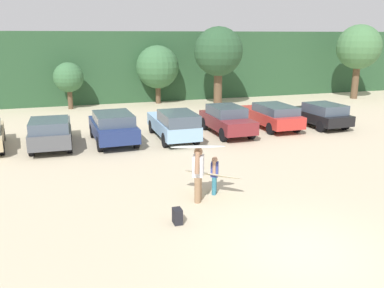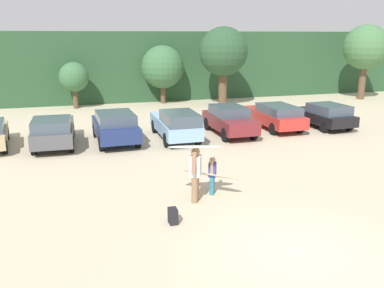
{
  "view_description": "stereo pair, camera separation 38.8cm",
  "coord_description": "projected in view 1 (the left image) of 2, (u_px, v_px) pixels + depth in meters",
  "views": [
    {
      "loc": [
        -5.48,
        -7.94,
        5.23
      ],
      "look_at": [
        -0.54,
        7.4,
        0.93
      ],
      "focal_mm": 38.42,
      "sensor_mm": 36.0,
      "label": 1
    },
    {
      "loc": [
        -5.11,
        -8.05,
        5.23
      ],
      "look_at": [
        -0.54,
        7.4,
        0.93
      ],
      "focal_mm": 38.42,
      "sensor_mm": 36.0,
      "label": 2
    }
  ],
  "objects": [
    {
      "name": "backpack_dropped",
      "position": [
        177.0,
        216.0,
        11.69
      ],
      "size": [
        0.24,
        0.34,
        0.45
      ],
      "color": "black",
      "rests_on": "ground_plane"
    },
    {
      "name": "hillside_ridge",
      "position": [
        121.0,
        63.0,
        37.36
      ],
      "size": [
        108.0,
        12.0,
        5.48
      ],
      "primitive_type": "cube",
      "color": "#284C2D",
      "rests_on": "ground_plane"
    },
    {
      "name": "parked_car_sky_blue",
      "position": [
        174.0,
        124.0,
        20.86
      ],
      "size": [
        1.81,
        4.78,
        1.57
      ],
      "rotation": [
        0.0,
        0.0,
        1.56
      ],
      "color": "#84ADD1",
      "rests_on": "ground_plane"
    },
    {
      "name": "parked_car_black",
      "position": [
        320.0,
        114.0,
        23.93
      ],
      "size": [
        2.03,
        4.19,
        1.4
      ],
      "rotation": [
        0.0,
        0.0,
        1.62
      ],
      "color": "black",
      "rests_on": "ground_plane"
    },
    {
      "name": "tree_center_right",
      "position": [
        69.0,
        78.0,
        29.3
      ],
      "size": [
        2.12,
        2.12,
        3.34
      ],
      "color": "brown",
      "rests_on": "ground_plane"
    },
    {
      "name": "parked_car_navy",
      "position": [
        113.0,
        127.0,
        20.25
      ],
      "size": [
        2.03,
        4.32,
        1.55
      ],
      "rotation": [
        0.0,
        0.0,
        1.6
      ],
      "color": "navy",
      "rests_on": "ground_plane"
    },
    {
      "name": "parked_car_red",
      "position": [
        271.0,
        115.0,
        23.55
      ],
      "size": [
        1.85,
        4.71,
        1.41
      ],
      "rotation": [
        0.0,
        0.0,
        1.58
      ],
      "color": "#B72D28",
      "rests_on": "ground_plane"
    },
    {
      "name": "surfboard_cream",
      "position": [
        212.0,
        175.0,
        13.8
      ],
      "size": [
        1.9,
        1.79,
        0.3
      ],
      "rotation": [
        0.0,
        0.0,
        2.41
      ],
      "color": "beige"
    },
    {
      "name": "ground_plane",
      "position": [
        303.0,
        250.0,
        10.27
      ],
      "size": [
        120.0,
        120.0,
        0.0
      ],
      "primitive_type": "plane",
      "color": "#C1B293"
    },
    {
      "name": "tree_right",
      "position": [
        218.0,
        52.0,
        30.38
      ],
      "size": [
        3.62,
        3.62,
        5.84
      ],
      "color": "brown",
      "rests_on": "ground_plane"
    },
    {
      "name": "parked_car_maroon",
      "position": [
        227.0,
        119.0,
        22.07
      ],
      "size": [
        1.78,
        4.22,
        1.53
      ],
      "rotation": [
        0.0,
        0.0,
        1.58
      ],
      "color": "maroon",
      "rests_on": "ground_plane"
    },
    {
      "name": "tree_ridge_back",
      "position": [
        359.0,
        48.0,
        33.68
      ],
      "size": [
        3.6,
        3.6,
        6.06
      ],
      "color": "brown",
      "rests_on": "ground_plane"
    },
    {
      "name": "tree_far_left",
      "position": [
        158.0,
        67.0,
        31.6
      ],
      "size": [
        3.29,
        3.29,
        4.46
      ],
      "color": "brown",
      "rests_on": "ground_plane"
    },
    {
      "name": "person_adult",
      "position": [
        198.0,
        171.0,
        13.1
      ],
      "size": [
        0.49,
        0.7,
        1.79
      ],
      "rotation": [
        0.0,
        0.0,
        2.68
      ],
      "color": "#8C6B4C",
      "rests_on": "ground_plane"
    },
    {
      "name": "parked_car_dark_gray",
      "position": [
        51.0,
        131.0,
        19.51
      ],
      "size": [
        1.95,
        4.7,
        1.51
      ],
      "rotation": [
        0.0,
        0.0,
        1.55
      ],
      "color": "#4C4F54",
      "rests_on": "ground_plane"
    },
    {
      "name": "surfboard_white",
      "position": [
        198.0,
        147.0,
        12.76
      ],
      "size": [
        1.8,
        0.89,
        0.14
      ],
      "rotation": [
        0.0,
        0.0,
        2.9
      ],
      "color": "white"
    },
    {
      "name": "person_child",
      "position": [
        215.0,
        173.0,
        13.78
      ],
      "size": [
        0.36,
        0.51,
        1.3
      ],
      "rotation": [
        0.0,
        0.0,
        2.68
      ],
      "color": "teal",
      "rests_on": "ground_plane"
    }
  ]
}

